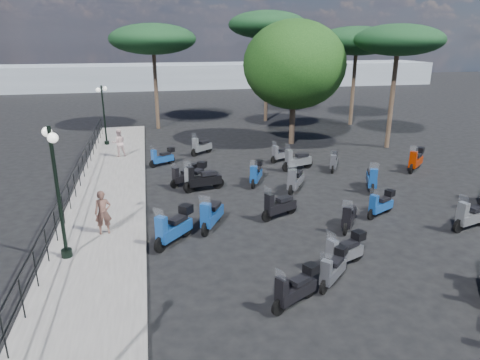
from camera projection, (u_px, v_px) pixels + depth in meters
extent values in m
plane|color=black|center=(282.00, 217.00, 16.04)|extent=(120.00, 120.00, 0.00)
cube|color=slate|center=(108.00, 200.00, 17.49)|extent=(3.00, 30.00, 0.15)
cylinder|color=black|center=(4.00, 336.00, 8.61)|extent=(0.04, 0.04, 1.10)
cylinder|color=black|center=(22.00, 298.00, 9.87)|extent=(0.04, 0.04, 1.10)
cylinder|color=black|center=(35.00, 268.00, 11.14)|extent=(0.04, 0.04, 1.10)
cylinder|color=black|center=(46.00, 244.00, 12.41)|extent=(0.04, 0.04, 1.10)
cylinder|color=black|center=(55.00, 225.00, 13.68)|extent=(0.04, 0.04, 1.10)
cylinder|color=black|center=(63.00, 209.00, 14.95)|extent=(0.04, 0.04, 1.10)
cylinder|color=black|center=(69.00, 196.00, 16.22)|extent=(0.04, 0.04, 1.10)
cylinder|color=black|center=(74.00, 184.00, 17.48)|extent=(0.04, 0.04, 1.10)
cylinder|color=black|center=(79.00, 174.00, 18.75)|extent=(0.04, 0.04, 1.10)
cylinder|color=black|center=(83.00, 166.00, 20.02)|extent=(0.04, 0.04, 1.10)
cylinder|color=black|center=(87.00, 158.00, 21.29)|extent=(0.04, 0.04, 1.10)
cylinder|color=black|center=(90.00, 151.00, 22.56)|extent=(0.04, 0.04, 1.10)
cylinder|color=black|center=(93.00, 145.00, 23.83)|extent=(0.04, 0.04, 1.10)
cylinder|color=black|center=(95.00, 140.00, 25.09)|extent=(0.04, 0.04, 1.10)
cylinder|color=black|center=(98.00, 135.00, 26.36)|extent=(0.04, 0.04, 1.10)
cylinder|color=black|center=(100.00, 130.00, 27.63)|extent=(0.04, 0.04, 1.10)
cylinder|color=black|center=(102.00, 126.00, 28.90)|extent=(0.04, 0.04, 1.10)
cube|color=black|center=(70.00, 177.00, 16.68)|extent=(0.04, 26.00, 0.04)
cube|color=black|center=(72.00, 190.00, 16.85)|extent=(0.04, 26.00, 0.04)
cylinder|color=black|center=(67.00, 253.00, 12.81)|extent=(0.32, 0.32, 0.24)
cylinder|color=black|center=(58.00, 195.00, 12.21)|extent=(0.11, 0.11, 3.98)
cylinder|color=black|center=(49.00, 131.00, 11.63)|extent=(0.35, 0.86, 0.04)
sphere|color=white|center=(47.00, 132.00, 12.02)|extent=(0.28, 0.28, 0.28)
sphere|color=white|center=(53.00, 138.00, 11.30)|extent=(0.28, 0.28, 0.28)
cylinder|color=black|center=(107.00, 143.00, 26.26)|extent=(0.29, 0.29, 0.21)
cylinder|color=black|center=(104.00, 115.00, 25.73)|extent=(0.10, 0.10, 3.56)
cylinder|color=black|center=(101.00, 88.00, 25.21)|extent=(0.35, 0.75, 0.04)
sphere|color=white|center=(105.00, 88.00, 25.61)|extent=(0.25, 0.25, 0.25)
sphere|color=white|center=(98.00, 90.00, 24.86)|extent=(0.25, 0.25, 0.25)
imported|color=brown|center=(103.00, 213.00, 14.15)|extent=(0.58, 0.42, 1.50)
imported|color=beige|center=(119.00, 143.00, 23.42)|extent=(0.83, 0.70, 1.52)
cylinder|color=black|center=(279.00, 307.00, 10.33)|extent=(0.44, 0.30, 0.45)
cylinder|color=black|center=(309.00, 289.00, 11.04)|extent=(0.44, 0.30, 0.45)
cube|color=black|center=(296.00, 291.00, 10.66)|extent=(1.22, 0.88, 0.32)
cube|color=black|center=(301.00, 280.00, 10.68)|extent=(0.63, 0.52, 0.13)
cube|color=black|center=(282.00, 290.00, 10.24)|extent=(0.32, 0.35, 0.66)
plane|color=white|center=(281.00, 275.00, 10.07)|extent=(0.24, 0.35, 0.35)
cube|color=black|center=(311.00, 269.00, 10.86)|extent=(0.43, 0.42, 0.24)
cylinder|color=black|center=(161.00, 244.00, 13.35)|extent=(0.44, 0.47, 0.53)
cylinder|color=black|center=(186.00, 229.00, 14.44)|extent=(0.44, 0.47, 0.53)
cube|color=#174A99|center=(175.00, 230.00, 13.87)|extent=(1.25, 1.32, 0.38)
cube|color=black|center=(178.00, 219.00, 13.93)|extent=(0.69, 0.72, 0.16)
cube|color=#174A99|center=(161.00, 228.00, 13.26)|extent=(0.41, 0.40, 0.78)
plane|color=white|center=(159.00, 214.00, 13.04)|extent=(0.37, 0.35, 0.41)
cube|color=black|center=(186.00, 209.00, 14.23)|extent=(0.52, 0.52, 0.29)
cylinder|color=black|center=(189.00, 187.00, 18.44)|extent=(0.55, 0.22, 0.54)
cylinder|color=black|center=(218.00, 183.00, 18.95)|extent=(0.55, 0.22, 0.54)
cube|color=black|center=(205.00, 181.00, 18.66)|extent=(1.50, 0.66, 0.38)
cube|color=black|center=(209.00, 173.00, 18.63)|extent=(0.72, 0.46, 0.16)
cube|color=black|center=(191.00, 176.00, 18.31)|extent=(0.31, 0.38, 0.78)
plane|color=white|center=(189.00, 164.00, 18.13)|extent=(0.17, 0.43, 0.41)
cylinder|color=black|center=(175.00, 184.00, 19.03)|extent=(0.41, 0.31, 0.43)
cylinder|color=black|center=(193.00, 178.00, 19.76)|extent=(0.41, 0.31, 0.43)
cube|color=black|center=(185.00, 177.00, 19.37)|extent=(1.14, 0.90, 0.30)
cube|color=black|center=(187.00, 171.00, 19.40)|extent=(0.59, 0.52, 0.13)
cube|color=black|center=(175.00, 175.00, 18.95)|extent=(0.31, 0.33, 0.63)
plane|color=white|center=(174.00, 166.00, 18.78)|extent=(0.25, 0.32, 0.33)
cube|color=black|center=(193.00, 166.00, 19.59)|extent=(0.41, 0.41, 0.23)
cylinder|color=black|center=(153.00, 164.00, 22.01)|extent=(0.42, 0.28, 0.43)
cylinder|color=black|center=(171.00, 160.00, 22.67)|extent=(0.42, 0.28, 0.43)
cube|color=#174A99|center=(163.00, 159.00, 22.31)|extent=(1.17, 0.82, 0.30)
cube|color=black|center=(165.00, 154.00, 22.33)|extent=(0.60, 0.49, 0.13)
cube|color=#174A99|center=(154.00, 156.00, 21.92)|extent=(0.30, 0.33, 0.63)
plane|color=white|center=(152.00, 148.00, 21.76)|extent=(0.22, 0.33, 0.33)
cube|color=black|center=(171.00, 150.00, 22.49)|extent=(0.40, 0.40, 0.23)
cylinder|color=black|center=(324.00, 287.00, 11.19)|extent=(0.37, 0.36, 0.43)
cylinder|color=black|center=(339.00, 269.00, 12.03)|extent=(0.37, 0.36, 0.43)
cube|color=#484A50|center=(333.00, 272.00, 11.59)|extent=(1.05, 1.02, 0.30)
cube|color=black|center=(336.00, 261.00, 11.63)|extent=(0.57, 0.57, 0.13)
cube|color=#484A50|center=(326.00, 272.00, 11.11)|extent=(0.33, 0.33, 0.63)
plane|color=white|center=(326.00, 259.00, 10.94)|extent=(0.29, 0.30, 0.33)
cube|color=black|center=(341.00, 251.00, 11.86)|extent=(0.42, 0.42, 0.23)
cylinder|color=black|center=(329.00, 266.00, 12.17)|extent=(0.47, 0.27, 0.47)
cylinder|color=black|center=(356.00, 254.00, 12.81)|extent=(0.47, 0.27, 0.47)
cube|color=#93959D|center=(345.00, 254.00, 12.46)|extent=(1.30, 0.80, 0.33)
cube|color=black|center=(349.00, 244.00, 12.47)|extent=(0.65, 0.50, 0.14)
cube|color=#93959D|center=(332.00, 251.00, 12.07)|extent=(0.31, 0.35, 0.68)
plane|color=white|center=(332.00, 237.00, 11.90)|extent=(0.22, 0.37, 0.36)
cube|color=black|center=(359.00, 235.00, 12.62)|extent=(0.43, 0.42, 0.25)
cylinder|color=black|center=(205.00, 229.00, 14.42)|extent=(0.35, 0.51, 0.53)
cylinder|color=black|center=(218.00, 214.00, 15.62)|extent=(0.35, 0.51, 0.53)
cube|color=#174A99|center=(212.00, 216.00, 15.01)|extent=(1.01, 1.43, 0.37)
cube|color=black|center=(214.00, 206.00, 15.08)|extent=(0.60, 0.73, 0.15)
cube|color=#174A99|center=(206.00, 214.00, 14.34)|extent=(0.40, 0.37, 0.77)
plane|color=white|center=(205.00, 201.00, 14.13)|extent=(0.41, 0.28, 0.41)
cylinder|color=black|center=(188.00, 187.00, 18.44)|extent=(0.38, 0.47, 0.51)
cylinder|color=black|center=(202.00, 179.00, 19.55)|extent=(0.38, 0.47, 0.51)
cube|color=gray|center=(196.00, 179.00, 18.98)|extent=(1.09, 1.33, 0.36)
cube|color=black|center=(198.00, 171.00, 19.05)|extent=(0.63, 0.70, 0.15)
cube|color=gray|center=(189.00, 176.00, 18.36)|extent=(0.39, 0.37, 0.74)
plane|color=white|center=(188.00, 166.00, 18.16)|extent=(0.38, 0.30, 0.39)
cube|color=black|center=(202.00, 165.00, 19.35)|extent=(0.48, 0.49, 0.27)
cylinder|color=black|center=(195.00, 153.00, 24.08)|extent=(0.43, 0.38, 0.48)
cylinder|color=black|center=(209.00, 148.00, 24.95)|extent=(0.43, 0.38, 0.48)
cube|color=gray|center=(202.00, 147.00, 24.49)|extent=(1.21, 1.07, 0.34)
cube|color=black|center=(204.00, 142.00, 24.53)|extent=(0.65, 0.61, 0.14)
cube|color=gray|center=(195.00, 144.00, 23.99)|extent=(0.36, 0.37, 0.69)
plane|color=white|center=(194.00, 137.00, 23.80)|extent=(0.30, 0.34, 0.37)
cylinder|color=black|center=(267.00, 215.00, 15.57)|extent=(0.48, 0.30, 0.48)
cylinder|color=black|center=(291.00, 208.00, 16.27)|extent=(0.48, 0.30, 0.48)
cube|color=black|center=(281.00, 207.00, 15.89)|extent=(1.33, 0.87, 0.34)
cube|color=black|center=(284.00, 199.00, 15.90)|extent=(0.67, 0.53, 0.14)
cube|color=black|center=(269.00, 203.00, 15.47)|extent=(0.33, 0.37, 0.70)
plane|color=white|center=(268.00, 192.00, 15.29)|extent=(0.24, 0.38, 0.37)
cylinder|color=black|center=(291.00, 191.00, 18.04)|extent=(0.39, 0.50, 0.53)
cylinder|color=black|center=(299.00, 181.00, 19.20)|extent=(0.39, 0.50, 0.53)
cube|color=#93959D|center=(296.00, 181.00, 18.61)|extent=(1.11, 1.40, 0.37)
cube|color=black|center=(297.00, 173.00, 18.67)|extent=(0.64, 0.73, 0.15)
cube|color=#93959D|center=(292.00, 179.00, 17.95)|extent=(0.41, 0.39, 0.77)
plane|color=white|center=(292.00, 168.00, 17.74)|extent=(0.40, 0.31, 0.41)
cylinder|color=black|center=(253.00, 184.00, 18.96)|extent=(0.29, 0.47, 0.47)
cylinder|color=black|center=(258.00, 176.00, 20.04)|extent=(0.29, 0.47, 0.47)
cube|color=#174A99|center=(256.00, 176.00, 19.49)|extent=(0.85, 1.29, 0.33)
cube|color=black|center=(257.00, 169.00, 19.56)|extent=(0.52, 0.66, 0.14)
cube|color=#174A99|center=(254.00, 174.00, 18.89)|extent=(0.36, 0.32, 0.68)
plane|color=white|center=(254.00, 164.00, 18.70)|extent=(0.37, 0.23, 0.36)
cube|color=black|center=(259.00, 163.00, 19.86)|extent=(0.43, 0.44, 0.25)
cylinder|color=black|center=(274.00, 160.00, 22.78)|extent=(0.42, 0.29, 0.43)
cylinder|color=black|center=(288.00, 156.00, 23.46)|extent=(0.42, 0.29, 0.43)
cube|color=#93959D|center=(282.00, 155.00, 23.09)|extent=(1.17, 0.85, 0.31)
cube|color=black|center=(284.00, 150.00, 23.11)|extent=(0.60, 0.50, 0.13)
cube|color=#93959D|center=(275.00, 152.00, 22.69)|extent=(0.31, 0.33, 0.63)
plane|color=white|center=(275.00, 144.00, 22.53)|extent=(0.23, 0.33, 0.34)
cylinder|color=black|center=(459.00, 226.00, 14.69)|extent=(0.51, 0.23, 0.50)
cube|color=gray|center=(472.00, 217.00, 14.93)|extent=(1.40, 0.70, 0.35)
cube|color=black|center=(477.00, 209.00, 14.91)|extent=(0.69, 0.47, 0.15)
cube|color=gray|center=(463.00, 213.00, 14.57)|extent=(0.30, 0.36, 0.73)
plane|color=white|center=(464.00, 200.00, 14.40)|extent=(0.19, 0.40, 0.39)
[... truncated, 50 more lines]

